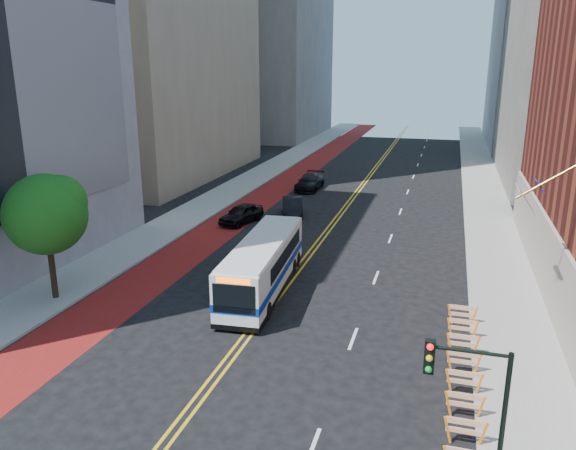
{
  "coord_description": "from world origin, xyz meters",
  "views": [
    {
      "loc": [
        8.37,
        -17.3,
        12.21
      ],
      "look_at": [
        1.1,
        8.0,
        4.61
      ],
      "focal_mm": 35.0,
      "sensor_mm": 36.0,
      "label": 1
    }
  ],
  "objects_px": {
    "street_tree": "(47,211)",
    "car_b": "(292,207)",
    "car_c": "(310,182)",
    "car_a": "(241,214)",
    "transit_bus": "(264,264)",
    "traffic_signal": "(470,397)"
  },
  "relations": [
    {
      "from": "traffic_signal",
      "to": "car_a",
      "type": "xyz_separation_m",
      "value": [
        -16.46,
        26.46,
        -2.98
      ]
    },
    {
      "from": "transit_bus",
      "to": "car_a",
      "type": "height_order",
      "value": "transit_bus"
    },
    {
      "from": "transit_bus",
      "to": "street_tree",
      "type": "bearing_deg",
      "value": -161.42
    },
    {
      "from": "traffic_signal",
      "to": "street_tree",
      "type": "bearing_deg",
      "value": 155.18
    },
    {
      "from": "car_a",
      "to": "traffic_signal",
      "type": "bearing_deg",
      "value": -42.79
    },
    {
      "from": "street_tree",
      "to": "traffic_signal",
      "type": "relative_size",
      "value": 1.32
    },
    {
      "from": "transit_bus",
      "to": "car_c",
      "type": "distance_m",
      "value": 26.34
    },
    {
      "from": "car_a",
      "to": "street_tree",
      "type": "bearing_deg",
      "value": -88.62
    },
    {
      "from": "transit_bus",
      "to": "traffic_signal",
      "type": "bearing_deg",
      "value": -57.26
    },
    {
      "from": "transit_bus",
      "to": "car_c",
      "type": "xyz_separation_m",
      "value": [
        -3.81,
        26.05,
        -0.79
      ]
    },
    {
      "from": "street_tree",
      "to": "car_a",
      "type": "bearing_deg",
      "value": 76.07
    },
    {
      "from": "transit_bus",
      "to": "car_b",
      "type": "xyz_separation_m",
      "value": [
        -2.76,
        15.8,
        -0.8
      ]
    },
    {
      "from": "street_tree",
      "to": "car_b",
      "type": "height_order",
      "value": "street_tree"
    },
    {
      "from": "car_a",
      "to": "car_b",
      "type": "relative_size",
      "value": 0.96
    },
    {
      "from": "street_tree",
      "to": "car_b",
      "type": "xyz_separation_m",
      "value": [
        7.5,
        20.1,
        -4.16
      ]
    },
    {
      "from": "transit_bus",
      "to": "car_a",
      "type": "distance_m",
      "value": 14.01
    },
    {
      "from": "traffic_signal",
      "to": "car_c",
      "type": "xyz_separation_m",
      "value": [
        -14.21,
        39.91,
        -2.96
      ]
    },
    {
      "from": "traffic_signal",
      "to": "car_c",
      "type": "height_order",
      "value": "traffic_signal"
    },
    {
      "from": "car_b",
      "to": "car_c",
      "type": "distance_m",
      "value": 10.31
    },
    {
      "from": "traffic_signal",
      "to": "car_b",
      "type": "distance_m",
      "value": 32.57
    },
    {
      "from": "car_c",
      "to": "car_b",
      "type": "bearing_deg",
      "value": -83.32
    },
    {
      "from": "traffic_signal",
      "to": "car_a",
      "type": "bearing_deg",
      "value": 121.89
    }
  ]
}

